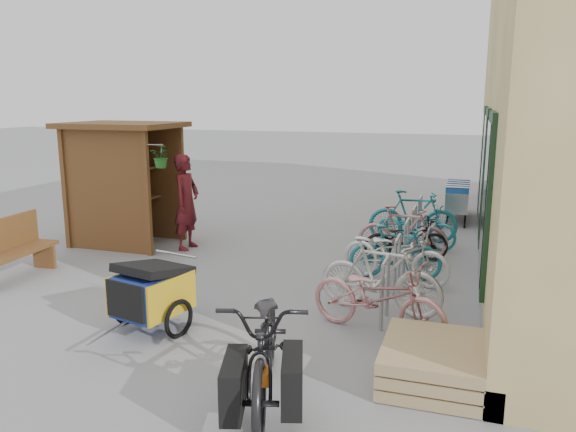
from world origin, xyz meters
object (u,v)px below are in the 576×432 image
(cargo_bike, at_px, (267,345))
(bike_2, at_px, (395,254))
(bench, at_px, (11,248))
(bike_3, at_px, (395,252))
(shopping_carts, at_px, (458,197))
(child_trailer, at_px, (152,291))
(bike_0, at_px, (378,297))
(pallet_stack, at_px, (432,363))
(bike_1, at_px, (380,276))
(bike_5, at_px, (403,232))
(kiosk, at_px, (120,166))
(bike_7, at_px, (413,216))
(person_kiosk, at_px, (186,202))
(bike_6, at_px, (416,226))
(bike_4, at_px, (406,239))

(cargo_bike, distance_m, bike_2, 4.03)
(bench, distance_m, bike_3, 6.16)
(shopping_carts, bearing_deg, child_trailer, -113.13)
(bike_0, bearing_deg, pallet_stack, -125.69)
(bench, height_order, bike_1, bike_1)
(bike_5, bearing_deg, child_trailer, 146.93)
(kiosk, xyz_separation_m, bike_7, (5.49, 1.90, -1.02))
(person_kiosk, height_order, bike_5, person_kiosk)
(bike_7, bearing_deg, bench, 118.42)
(person_kiosk, xyz_separation_m, bike_6, (4.18, 1.47, -0.49))
(child_trailer, relative_size, bike_7, 0.90)
(shopping_carts, distance_m, bike_3, 5.14)
(kiosk, height_order, bike_4, kiosk)
(bench, height_order, bike_4, bench)
(bike_4, bearing_deg, bench, 98.99)
(bench, relative_size, bike_6, 0.99)
(bike_5, height_order, bike_6, bike_5)
(shopping_carts, distance_m, bike_2, 5.29)
(bike_0, xyz_separation_m, bike_7, (-0.05, 4.75, 0.05))
(bike_0, bearing_deg, bike_3, 20.49)
(pallet_stack, xyz_separation_m, bench, (-6.68, 1.38, 0.29))
(bench, xyz_separation_m, bike_2, (5.89, 1.73, -0.04))
(bench, xyz_separation_m, child_trailer, (3.24, -1.09, 0.01))
(cargo_bike, relative_size, person_kiosk, 1.28)
(bike_1, relative_size, bike_4, 1.14)
(shopping_carts, xyz_separation_m, bike_5, (-0.85, -3.80, -0.07))
(shopping_carts, height_order, bike_7, bike_7)
(kiosk, relative_size, pallet_stack, 2.08)
(bench, height_order, child_trailer, bench)
(bike_3, bearing_deg, bike_5, -3.40)
(bike_6, distance_m, bike_7, 0.42)
(bike_0, distance_m, bike_6, 4.36)
(bike_4, bearing_deg, shopping_carts, -28.66)
(shopping_carts, relative_size, bike_7, 1.19)
(bike_4, bearing_deg, bike_2, 161.07)
(pallet_stack, relative_size, bench, 0.76)
(bike_2, bearing_deg, bike_0, -164.04)
(shopping_carts, distance_m, child_trailer, 8.75)
(kiosk, distance_m, bike_7, 5.90)
(bike_0, distance_m, bike_7, 4.75)
(bench, distance_m, bike_7, 7.35)
(child_trailer, bearing_deg, bike_1, 41.84)
(bike_4, distance_m, bike_6, 1.02)
(person_kiosk, bearing_deg, bike_7, -63.73)
(cargo_bike, distance_m, person_kiosk, 5.86)
(kiosk, xyz_separation_m, bike_1, (5.46, -2.13, -1.04))
(kiosk, distance_m, cargo_bike, 6.81)
(pallet_stack, relative_size, bike_5, 0.74)
(bike_1, distance_m, bike_2, 1.37)
(bench, height_order, bike_2, bench)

